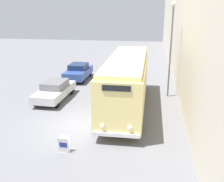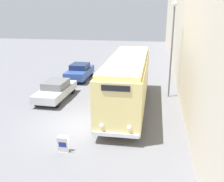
# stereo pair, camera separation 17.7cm
# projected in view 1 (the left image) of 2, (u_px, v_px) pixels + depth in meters

# --- Properties ---
(ground_plane) EXTENTS (80.00, 80.00, 0.00)m
(ground_plane) POSITION_uv_depth(u_px,v_px,m) (77.00, 126.00, 15.21)
(ground_plane) COLOR slate
(building_wall_right) EXTENTS (0.30, 60.00, 7.94)m
(building_wall_right) POSITION_uv_depth(u_px,v_px,m) (179.00, 39.00, 22.49)
(building_wall_right) COLOR beige
(building_wall_right) RESTS_ON ground_plane
(vintage_bus) EXTENTS (2.48, 10.48, 3.49)m
(vintage_bus) POSITION_uv_depth(u_px,v_px,m) (127.00, 80.00, 17.38)
(vintage_bus) COLOR black
(vintage_bus) RESTS_ON ground_plane
(sign_board) EXTENTS (0.53, 0.31, 0.81)m
(sign_board) POSITION_uv_depth(u_px,v_px,m) (64.00, 145.00, 12.39)
(sign_board) COLOR gray
(sign_board) RESTS_ON ground_plane
(streetlamp) EXTENTS (0.36, 0.36, 6.99)m
(streetlamp) POSITION_uv_depth(u_px,v_px,m) (171.00, 38.00, 18.95)
(streetlamp) COLOR #595E60
(streetlamp) RESTS_ON ground_plane
(parked_car_near) EXTENTS (1.95, 4.61, 1.39)m
(parked_car_near) POSITION_uv_depth(u_px,v_px,m) (55.00, 90.00, 19.44)
(parked_car_near) COLOR black
(parked_car_near) RESTS_ON ground_plane
(parked_car_mid) EXTENTS (1.90, 4.18, 1.48)m
(parked_car_mid) POSITION_uv_depth(u_px,v_px,m) (78.00, 72.00, 24.81)
(parked_car_mid) COLOR black
(parked_car_mid) RESTS_ON ground_plane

